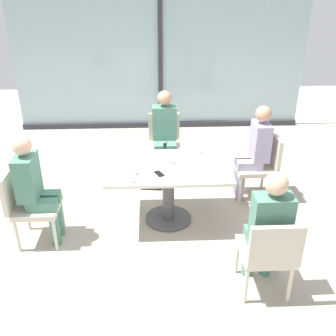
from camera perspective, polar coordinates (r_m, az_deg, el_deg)
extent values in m
plane|color=#A89E8E|center=(4.83, 0.05, -7.44)|extent=(12.00, 12.00, 0.00)
cube|color=#9CB7BC|center=(7.32, -1.13, 16.07)|extent=(5.28, 0.03, 2.70)
cube|color=#2D2D33|center=(7.29, -1.13, 16.03)|extent=(0.08, 0.06, 2.70)
cube|color=#2D2D33|center=(7.64, -1.04, 6.41)|extent=(5.28, 0.10, 0.10)
cube|color=silver|center=(4.47, 0.06, 0.13)|extent=(1.40, 0.91, 0.04)
cylinder|color=#4C4C51|center=(4.64, 0.06, -3.90)|extent=(0.14, 0.14, 0.69)
cylinder|color=#4C4C51|center=(4.82, 0.05, -7.32)|extent=(0.56, 0.56, 0.02)
cube|color=beige|center=(5.66, -0.49, 2.86)|extent=(0.46, 0.46, 0.06)
cube|color=beige|center=(5.79, -0.59, 6.04)|extent=(0.46, 0.05, 0.42)
cylinder|color=beige|center=(5.57, -2.46, -0.13)|extent=(0.04, 0.04, 0.39)
cylinder|color=beige|center=(5.58, 1.65, -0.05)|extent=(0.04, 0.04, 0.39)
cylinder|color=beige|center=(5.93, -2.49, 1.62)|extent=(0.04, 0.04, 0.39)
cylinder|color=beige|center=(5.94, 1.37, 1.70)|extent=(0.04, 0.04, 0.39)
cube|color=beige|center=(5.21, 12.37, 0.01)|extent=(0.46, 0.46, 0.06)
cube|color=beige|center=(5.18, 15.31, 2.43)|extent=(0.05, 0.46, 0.42)
cylinder|color=beige|center=(5.44, 9.61, -1.19)|extent=(0.04, 0.04, 0.39)
cylinder|color=beige|center=(5.10, 10.48, -3.30)|extent=(0.04, 0.04, 0.39)
cylinder|color=beige|center=(5.54, 13.66, -1.09)|extent=(0.04, 0.04, 0.39)
cylinder|color=beige|center=(5.21, 14.78, -3.15)|extent=(0.04, 0.04, 0.39)
cube|color=beige|center=(3.77, 13.96, -11.72)|extent=(0.46, 0.46, 0.06)
cube|color=beige|center=(3.44, 15.50, -11.15)|extent=(0.46, 0.05, 0.42)
cylinder|color=beige|center=(4.11, 15.61, -12.25)|extent=(0.04, 0.04, 0.39)
cylinder|color=beige|center=(4.01, 10.03, -12.68)|extent=(0.04, 0.04, 0.39)
cylinder|color=beige|center=(3.83, 17.37, -15.96)|extent=(0.04, 0.04, 0.39)
cylinder|color=beige|center=(3.72, 11.31, -16.57)|extent=(0.04, 0.04, 0.39)
cube|color=beige|center=(4.49, -18.50, -5.51)|extent=(0.46, 0.46, 0.06)
cube|color=beige|center=(4.45, -22.04, -2.87)|extent=(0.05, 0.46, 0.42)
cylinder|color=beige|center=(4.40, -16.18, -9.39)|extent=(0.04, 0.04, 0.39)
cylinder|color=beige|center=(4.72, -15.17, -6.54)|extent=(0.04, 0.04, 0.39)
cylinder|color=beige|center=(4.52, -21.17, -9.26)|extent=(0.04, 0.04, 0.39)
cylinder|color=beige|center=(4.83, -19.84, -6.49)|extent=(0.04, 0.04, 0.39)
cylinder|color=#4C7F6B|center=(5.58, -1.34, 0.28)|extent=(0.11, 0.11, 0.45)
cube|color=#4C7F6B|center=(5.55, -1.39, 3.31)|extent=(0.13, 0.32, 0.11)
cylinder|color=#4C7F6B|center=(5.58, 0.51, 0.31)|extent=(0.11, 0.11, 0.45)
cube|color=#4C7F6B|center=(5.55, 0.47, 3.34)|extent=(0.13, 0.32, 0.11)
cube|color=#4C7F6B|center=(5.56, -0.53, 6.65)|extent=(0.34, 0.20, 0.48)
sphere|color=tan|center=(5.44, -0.54, 10.21)|extent=(0.20, 0.20, 0.20)
cylinder|color=#9E93B7|center=(5.34, 10.12, -1.46)|extent=(0.11, 0.11, 0.45)
cube|color=#9E93B7|center=(5.24, 11.39, 1.27)|extent=(0.32, 0.13, 0.11)
cylinder|color=#9E93B7|center=(5.19, 10.52, -2.40)|extent=(0.11, 0.11, 0.45)
cube|color=#9E93B7|center=(5.08, 11.83, 0.39)|extent=(0.32, 0.13, 0.11)
cube|color=#9E93B7|center=(5.07, 13.34, 3.85)|extent=(0.20, 0.34, 0.48)
sphere|color=tan|center=(4.95, 13.78, 7.69)|extent=(0.20, 0.20, 0.20)
cylinder|color=#4C7F6B|center=(4.04, 14.24, -12.26)|extent=(0.11, 0.11, 0.45)
cube|color=#4C7F6B|center=(3.80, 15.10, -9.87)|extent=(0.13, 0.32, 0.11)
cylinder|color=#4C7F6B|center=(4.00, 11.71, -12.45)|extent=(0.11, 0.11, 0.45)
cube|color=#4C7F6B|center=(3.76, 12.44, -10.06)|extent=(0.13, 0.32, 0.11)
cube|color=#4C7F6B|center=(3.51, 14.85, -7.36)|extent=(0.34, 0.20, 0.48)
sphere|color=#D8AD8C|center=(3.33, 15.57, -2.22)|extent=(0.20, 0.20, 0.20)
cylinder|color=#4C7F6B|center=(4.48, -16.23, -8.25)|extent=(0.11, 0.11, 0.45)
cube|color=#4C7F6B|center=(4.35, -17.93, -5.20)|extent=(0.32, 0.13, 0.11)
cylinder|color=#4C7F6B|center=(4.62, -15.77, -6.97)|extent=(0.11, 0.11, 0.45)
cube|color=#4C7F6B|center=(4.50, -17.40, -3.99)|extent=(0.32, 0.13, 0.11)
cube|color=#4C7F6B|center=(4.33, -19.86, -1.24)|extent=(0.20, 0.34, 0.48)
sphere|color=#D8AD8C|center=(4.18, -20.62, 3.12)|extent=(0.20, 0.20, 0.20)
cylinder|color=silver|center=(4.48, -5.59, 0.37)|extent=(0.06, 0.06, 0.00)
cylinder|color=silver|center=(4.46, -5.62, 0.89)|extent=(0.01, 0.01, 0.08)
cone|color=silver|center=(4.42, -5.67, 1.94)|extent=(0.07, 0.07, 0.09)
cylinder|color=silver|center=(4.12, -5.38, -2.10)|extent=(0.06, 0.06, 0.00)
cylinder|color=silver|center=(4.10, -5.40, -1.55)|extent=(0.01, 0.01, 0.08)
cone|color=silver|center=(4.06, -5.46, -0.43)|extent=(0.07, 0.07, 0.09)
cylinder|color=silver|center=(4.51, 0.35, 0.71)|extent=(0.06, 0.06, 0.00)
cylinder|color=silver|center=(4.49, 0.35, 1.23)|extent=(0.01, 0.01, 0.08)
cone|color=silver|center=(4.45, 0.36, 2.27)|extent=(0.07, 0.07, 0.09)
cylinder|color=silver|center=(4.80, 4.36, 2.32)|extent=(0.06, 0.06, 0.00)
cylinder|color=silver|center=(4.78, 4.38, 2.81)|extent=(0.01, 0.01, 0.08)
cone|color=silver|center=(4.75, 4.41, 3.81)|extent=(0.07, 0.07, 0.09)
cylinder|color=white|center=(4.27, -5.12, -0.37)|extent=(0.08, 0.08, 0.09)
cube|color=black|center=(4.28, -1.31, -0.84)|extent=(0.13, 0.16, 0.01)
cube|color=#232328|center=(5.43, -2.44, -1.56)|extent=(0.32, 0.20, 0.28)
cube|color=#A3704C|center=(4.99, 14.58, -5.23)|extent=(0.32, 0.19, 0.28)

